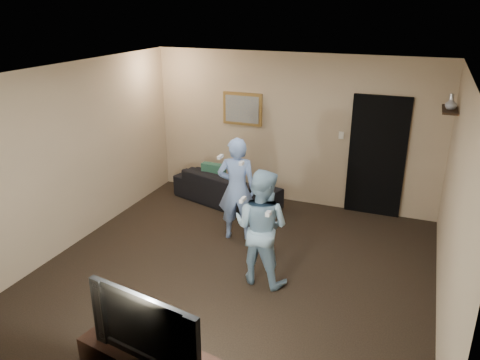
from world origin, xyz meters
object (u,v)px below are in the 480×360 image
at_px(television, 153,322).
at_px(wii_player_left, 237,189).
at_px(sofa, 227,188).
at_px(wii_player_right, 261,227).

bearing_deg(television, wii_player_left, 108.87).
relative_size(sofa, wii_player_left, 1.23).
height_order(sofa, wii_player_left, wii_player_left).
distance_m(television, wii_player_left, 3.19).
relative_size(sofa, wii_player_right, 1.29).
bearing_deg(wii_player_left, television, -80.76).
distance_m(television, wii_player_right, 2.18).
xyz_separation_m(television, wii_player_right, (0.21, 2.17, -0.08)).
height_order(television, wii_player_right, wii_player_right).
height_order(wii_player_left, wii_player_right, wii_player_left).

